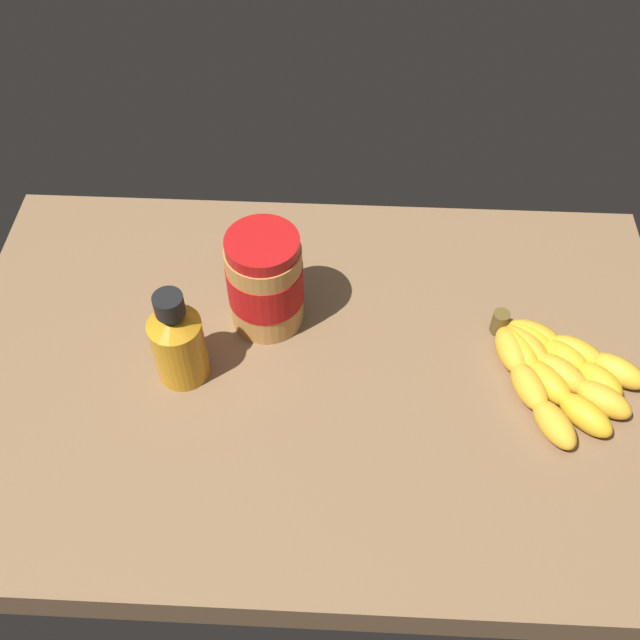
{
  "coord_description": "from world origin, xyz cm",
  "views": [
    {
      "loc": [
        -3.02,
        51.49,
        72.09
      ],
      "look_at": [
        -0.35,
        -4.19,
        3.6
      ],
      "focal_mm": 42.66,
      "sensor_mm": 36.0,
      "label": 1
    }
  ],
  "objects": [
    {
      "name": "banana_bunch",
      "position": [
        -27.39,
        0.2,
        1.58
      ],
      "size": [
        17.73,
        18.61,
        3.3
      ],
      "color": "gold",
      "rests_on": "ground_plane"
    },
    {
      "name": "honey_bottle",
      "position": [
        15.15,
        1.22,
        5.72
      ],
      "size": [
        5.99,
        5.99,
        13.04
      ],
      "color": "orange",
      "rests_on": "ground_plane"
    },
    {
      "name": "peanut_butter_jar",
      "position": [
        6.2,
        -7.37,
        6.5
      ],
      "size": [
        8.98,
        8.98,
        13.21
      ],
      "color": "#BF8442",
      "rests_on": "ground_plane"
    },
    {
      "name": "ground_plane",
      "position": [
        0.0,
        0.0,
        -2.49
      ],
      "size": [
        84.94,
        56.08,
        4.99
      ],
      "primitive_type": "cube",
      "color": "brown"
    }
  ]
}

